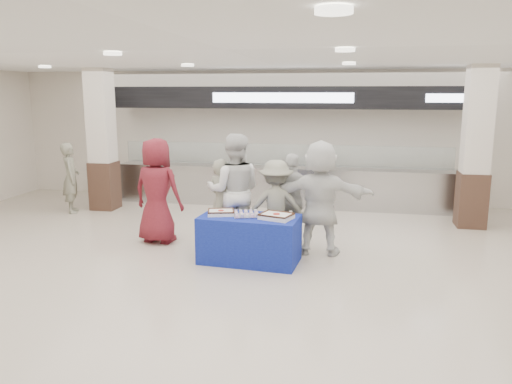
% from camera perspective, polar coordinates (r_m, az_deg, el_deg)
% --- Properties ---
extents(ground, '(14.00, 14.00, 0.00)m').
position_cam_1_polar(ground, '(7.01, -3.39, -11.13)').
color(ground, beige).
rests_on(ground, ground).
extents(serving_line, '(8.70, 0.85, 2.80)m').
position_cam_1_polar(serving_line, '(11.87, 3.14, 3.99)').
color(serving_line, '#ADAFB4').
rests_on(serving_line, ground).
extents(column_left, '(0.55, 0.55, 3.20)m').
position_cam_1_polar(column_left, '(11.94, -17.17, 5.35)').
color(column_left, '#392319').
rests_on(column_left, ground).
extents(column_right, '(0.55, 0.55, 3.20)m').
position_cam_1_polar(column_right, '(10.78, 23.80, 4.29)').
color(column_right, '#392319').
rests_on(column_right, ground).
extents(display_table, '(1.61, 0.90, 0.75)m').
position_cam_1_polar(display_table, '(7.98, -0.75, -5.41)').
color(display_table, '#162998').
rests_on(display_table, ground).
extents(sheet_cake_left, '(0.48, 0.42, 0.09)m').
position_cam_1_polar(sheet_cake_left, '(7.99, -4.03, -2.29)').
color(sheet_cake_left, white).
rests_on(sheet_cake_left, display_table).
extents(sheet_cake_right, '(0.56, 0.49, 0.10)m').
position_cam_1_polar(sheet_cake_right, '(7.72, 2.35, -2.73)').
color(sheet_cake_right, white).
rests_on(sheet_cake_right, display_table).
extents(cupcake_tray, '(0.47, 0.41, 0.07)m').
position_cam_1_polar(cupcake_tray, '(7.89, -1.10, -2.54)').
color(cupcake_tray, silver).
rests_on(cupcake_tray, display_table).
extents(civilian_maroon, '(1.01, 0.74, 1.89)m').
position_cam_1_polar(civilian_maroon, '(9.07, -11.23, 0.13)').
color(civilian_maroon, maroon).
rests_on(civilian_maroon, ground).
extents(soldier_a, '(0.66, 0.55, 1.55)m').
position_cam_1_polar(soldier_a, '(8.77, -3.93, -1.20)').
color(soldier_a, gray).
rests_on(soldier_a, ground).
extents(chef_tall, '(1.07, 0.90, 1.99)m').
position_cam_1_polar(chef_tall, '(8.64, -2.50, 0.11)').
color(chef_tall, silver).
rests_on(chef_tall, ground).
extents(chef_short, '(1.01, 0.53, 1.64)m').
position_cam_1_polar(chef_short, '(8.76, 4.16, -0.91)').
color(chef_short, silver).
rests_on(chef_short, ground).
extents(soldier_b, '(1.11, 0.77, 1.57)m').
position_cam_1_polar(soldier_b, '(8.43, 2.27, -1.63)').
color(soldier_b, gray).
rests_on(soldier_b, ground).
extents(civilian_white, '(1.80, 0.63, 1.92)m').
position_cam_1_polar(civilian_white, '(8.31, 7.32, -0.66)').
color(civilian_white, white).
rests_on(civilian_white, ground).
extents(soldier_bg, '(0.60, 0.69, 1.58)m').
position_cam_1_polar(soldier_bg, '(11.91, -20.40, 1.53)').
color(soldier_bg, gray).
rests_on(soldier_bg, ground).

